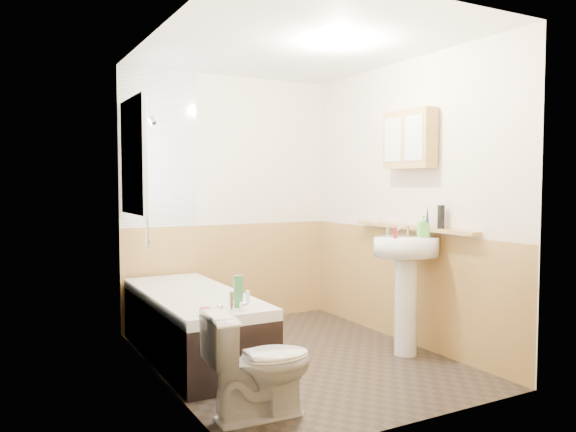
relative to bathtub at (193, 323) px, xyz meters
The scene contains 26 objects.
floor 0.89m from the bathtub, 30.49° to the right, with size 2.80×2.80×0.00m, color black.
ceiling 2.38m from the bathtub, 30.49° to the right, with size 2.80×2.80×0.00m, color white.
wall_back 1.56m from the bathtub, 53.32° to the left, with size 2.20×0.02×2.50m, color beige.
wall_front 2.20m from the bathtub, 68.36° to the right, with size 2.20×0.02×2.50m, color beige.
wall_left 1.13m from the bathtub, 131.48° to the right, with size 0.02×2.80×2.50m, color beige.
wall_right 2.12m from the bathtub, 13.15° to the right, with size 0.02×2.80×2.50m, color beige.
wainscot_right 1.88m from the bathtub, 13.30° to the right, with size 0.01×2.80×1.00m, color tan.
wainscot_front 1.97m from the bathtub, 68.12° to the right, with size 2.20×0.01×1.00m, color tan.
wainscot_back 1.22m from the bathtub, 52.70° to the left, with size 2.20×0.01×1.00m, color tan.
tile_cladding_left 1.12m from the bathtub, 129.79° to the right, with size 0.01×2.80×2.50m, color white.
tile_return_back 1.75m from the bathtub, 89.70° to the left, with size 0.75×0.01×1.50m, color white.
window 1.50m from the bathtub, 122.61° to the left, with size 0.03×0.79×0.99m.
bathtub is the anchor object (origin of this frame).
shower_riser 1.38m from the bathtub, 151.90° to the left, with size 0.11×0.08×1.22m.
toilet 1.32m from the bathtub, 91.31° to the right, with size 0.37×0.66×0.65m, color white.
sink 1.80m from the bathtub, 26.23° to the right, with size 0.57×0.46×1.10m.
pine_shelf 2.02m from the bathtub, 18.88° to the right, with size 0.10×1.46×0.03m, color tan.
medicine_cabinet 2.38m from the bathtub, 18.68° to the right, with size 0.14×0.55×0.50m.
foam_can 2.19m from the bathtub, 28.32° to the right, with size 0.06×0.06×0.19m, color black.
green_bottle 2.13m from the bathtub, 24.21° to the right, with size 0.04×0.04×0.19m, color navy.
black_jar 1.94m from the bathtub, ahead, with size 0.06×0.06×0.04m, color silver.
soap_bottle 2.03m from the bathtub, 26.17° to the right, with size 0.08×0.18×0.08m, color #59C647.
clear_bottle 1.79m from the bathtub, 30.28° to the right, with size 0.03×0.03×0.09m, color maroon.
blue_gel 0.80m from the bathtub, 81.92° to the right, with size 0.06×0.04×0.23m, color #388447.
cream_jar 0.87m from the bathtub, 103.15° to the right, with size 0.08×0.08×0.05m, color maroon.
orange_bottle 0.71m from the bathtub, 70.45° to the right, with size 0.03×0.03×0.09m, color silver.
Camera 1 is at (-2.20, -3.90, 1.42)m, focal length 35.00 mm.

